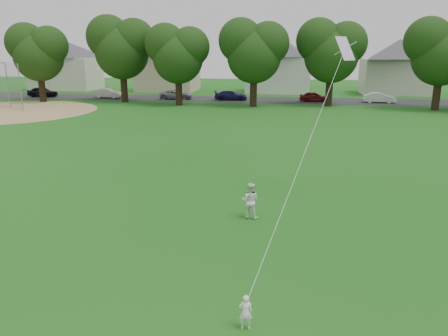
# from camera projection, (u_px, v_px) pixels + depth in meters

# --- Properties ---
(ground) EXTENTS (160.00, 160.00, 0.00)m
(ground) POSITION_uv_depth(u_px,v_px,m) (210.00, 264.00, 12.43)
(ground) COLOR #145814
(ground) RESTS_ON ground
(street) EXTENTS (90.00, 7.00, 0.01)m
(street) POSITION_uv_depth(u_px,v_px,m) (274.00, 100.00, 52.47)
(street) COLOR #2D2D30
(street) RESTS_ON ground
(dirt_infield) EXTENTS (18.00, 18.00, 0.02)m
(dirt_infield) POSITION_uv_depth(u_px,v_px,m) (3.00, 111.00, 42.98)
(dirt_infield) COLOR #9E7F51
(dirt_infield) RESTS_ON ground
(toddler) EXTENTS (0.32, 0.23, 0.82)m
(toddler) POSITION_uv_depth(u_px,v_px,m) (246.00, 312.00, 9.44)
(toddler) COLOR white
(toddler) RESTS_ON ground
(older_boy) EXTENTS (0.69, 0.56, 1.32)m
(older_boy) POSITION_uv_depth(u_px,v_px,m) (250.00, 201.00, 15.66)
(older_boy) COLOR white
(older_boy) RESTS_ON ground
(kite) EXTENTS (1.84, 5.12, 10.95)m
(kite) POSITION_uv_depth(u_px,v_px,m) (309.00, 142.00, 12.86)
(kite) COLOR silver
(kite) RESTS_ON ground
(tree_row) EXTENTS (81.68, 9.03, 10.38)m
(tree_row) POSITION_uv_depth(u_px,v_px,m) (274.00, 47.00, 45.13)
(tree_row) COLOR black
(tree_row) RESTS_ON ground
(parked_cars) EXTENTS (45.05, 2.33, 1.26)m
(parked_cars) POSITION_uv_depth(u_px,v_px,m) (196.00, 95.00, 52.76)
(parked_cars) COLOR black
(parked_cars) RESTS_ON ground
(house_row) EXTENTS (77.78, 14.00, 9.89)m
(house_row) POSITION_uv_depth(u_px,v_px,m) (283.00, 59.00, 60.68)
(house_row) COLOR silver
(house_row) RESTS_ON ground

